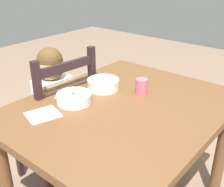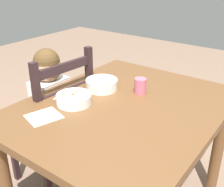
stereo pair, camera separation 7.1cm
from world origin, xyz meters
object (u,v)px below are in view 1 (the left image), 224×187
at_px(child_figure, 56,99).
at_px(bowl_of_peas, 103,84).
at_px(bowl_of_carrots, 74,98).
at_px(drinking_cup, 141,86).
at_px(spoon, 87,98).
at_px(dining_chair, 58,123).
at_px(dining_table, 123,124).

distance_m(child_figure, bowl_of_peas, 0.35).
height_order(bowl_of_carrots, drinking_cup, drinking_cup).
xyz_separation_m(bowl_of_carrots, spoon, (0.08, -0.02, -0.02)).
xyz_separation_m(dining_chair, bowl_of_carrots, (-0.11, -0.30, 0.32)).
bearing_deg(bowl_of_peas, dining_table, -112.18).
height_order(child_figure, bowl_of_peas, child_figure).
relative_size(bowl_of_peas, drinking_cup, 2.11).
xyz_separation_m(bowl_of_peas, bowl_of_carrots, (-0.23, 0.00, -0.00)).
bearing_deg(dining_table, drinking_cup, 1.95).
xyz_separation_m(child_figure, spoon, (-0.04, -0.31, 0.12)).
xyz_separation_m(child_figure, drinking_cup, (0.20, -0.50, 0.16)).
bearing_deg(dining_chair, drinking_cup, -68.00).
distance_m(dining_chair, bowl_of_carrots, 0.45).
relative_size(dining_table, drinking_cup, 13.31).
height_order(dining_table, bowl_of_carrots, bowl_of_carrots).
bearing_deg(dining_table, bowl_of_peas, 67.82).
bearing_deg(dining_table, spoon, 108.40).
height_order(bowl_of_peas, drinking_cup, drinking_cup).
xyz_separation_m(dining_table, spoon, (-0.06, 0.19, 0.12)).
bearing_deg(drinking_cup, bowl_of_carrots, 146.76).
bearing_deg(spoon, child_figure, 83.30).
bearing_deg(bowl_of_carrots, drinking_cup, -33.24).
bearing_deg(drinking_cup, dining_table, -178.05).
bearing_deg(dining_chair, child_figure, -49.38).
relative_size(dining_chair, spoon, 8.41).
bearing_deg(dining_table, child_figure, 93.21).
bearing_deg(bowl_of_peas, drinking_cup, -67.60).
bearing_deg(dining_chair, spoon, -95.79).
bearing_deg(dining_chair, bowl_of_carrots, -110.26).
bearing_deg(bowl_of_peas, bowl_of_carrots, 179.98).
distance_m(dining_chair, spoon, 0.43).
xyz_separation_m(bowl_of_carrots, drinking_cup, (0.31, -0.21, 0.02)).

